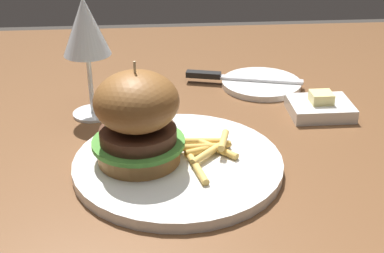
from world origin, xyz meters
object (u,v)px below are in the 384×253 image
Objects in this scene: table_knife at (233,77)px; butter_dish at (320,107)px; wine_glass at (86,30)px; burger_sandwich at (135,118)px; main_plate at (178,164)px; bread_plate at (261,84)px.

butter_dish is at bearing -47.87° from table_knife.
wine_glass is at bearing 175.67° from butter_dish.
burger_sandwich is 0.66× the size of table_knife.
main_plate is 0.29m from table_knife.
burger_sandwich is 0.31m from butter_dish.
butter_dish reaches higher than bread_plate.
table_knife is 0.17m from butter_dish.
wine_glass is at bearing -162.15° from bread_plate.
main_plate is at bearing -3.18° from burger_sandwich.
wine_glass is (-0.07, 0.17, 0.06)m from burger_sandwich.
main_plate is 0.08m from burger_sandwich.
main_plate is 1.45× the size of wine_glass.
wine_glass reaches higher than table_knife.
butter_dish reaches higher than table_knife.
burger_sandwich is at bearing -153.11° from butter_dish.
bread_plate is at bearing 50.86° from burger_sandwich.
burger_sandwich reaches higher than main_plate.
main_plate is at bearing -121.36° from bread_plate.
bread_plate is (0.21, 0.25, -0.07)m from burger_sandwich.
bread_plate is (0.16, 0.26, -0.00)m from main_plate.
burger_sandwich reaches higher than bread_plate.
main_plate is 0.27m from butter_dish.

